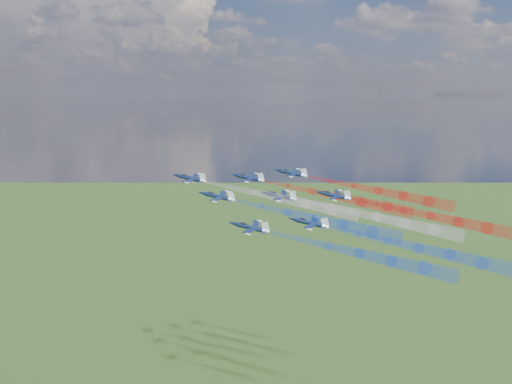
{
  "coord_description": "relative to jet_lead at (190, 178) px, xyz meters",
  "views": [
    {
      "loc": [
        -18.24,
        -180.63,
        156.24
      ],
      "look_at": [
        -0.21,
        -22.74,
        128.35
      ],
      "focal_mm": 38.91,
      "sensor_mm": 36.0,
      "label": 1
    }
  ],
  "objects": [
    {
      "name": "jet_inner_right",
      "position": [
        18.09,
        5.77,
        -1.01
      ],
      "size": [
        14.59,
        13.56,
        6.33
      ],
      "primitive_type": null,
      "rotation": [
        0.16,
        -0.16,
        1.12
      ],
      "color": "black"
    },
    {
      "name": "jet_outer_left",
      "position": [
        15.0,
        -28.73,
        -8.55
      ],
      "size": [
        14.59,
        13.56,
        6.33
      ],
      "primitive_type": null,
      "rotation": [
        0.16,
        -0.16,
        1.12
      ],
      "color": "black"
    },
    {
      "name": "jet_rear_right",
      "position": [
        42.14,
        -7.03,
        -4.76
      ],
      "size": [
        14.59,
        13.56,
        6.33
      ],
      "primitive_type": null,
      "rotation": [
        0.16,
        -0.16,
        1.12
      ],
      "color": "black"
    },
    {
      "name": "jet_rear_left",
      "position": [
        31.08,
        -25.25,
        -8.63
      ],
      "size": [
        14.59,
        13.56,
        6.33
      ],
      "primitive_type": null,
      "rotation": [
        0.16,
        -0.16,
        1.12
      ],
      "color": "black"
    },
    {
      "name": "jet_center_third",
      "position": [
        25.27,
        -10.36,
        -3.97
      ],
      "size": [
        14.59,
        13.56,
        6.33
      ],
      "primitive_type": null,
      "rotation": [
        0.16,
        -0.16,
        1.12
      ],
      "color": "black"
    },
    {
      "name": "jet_lead",
      "position": [
        0.0,
        0.0,
        0.0
      ],
      "size": [
        14.59,
        13.56,
        6.33
      ],
      "primitive_type": null,
      "rotation": [
        0.16,
        -0.16,
        1.12
      ],
      "color": "black"
    },
    {
      "name": "trail_outer_left",
      "position": [
        40.15,
        -40.04,
        -12.95
      ],
      "size": [
        43.03,
        22.73,
        11.57
      ],
      "primitive_type": null,
      "rotation": [
        0.16,
        -0.16,
        1.12
      ],
      "color": "blue"
    },
    {
      "name": "jet_outer_right",
      "position": [
        32.47,
        9.91,
        -0.33
      ],
      "size": [
        14.59,
        13.56,
        6.33
      ],
      "primitive_type": null,
      "rotation": [
        0.16,
        -0.16,
        1.12
      ],
      "color": "black"
    },
    {
      "name": "trail_rear_right",
      "position": [
        67.28,
        -18.34,
        -9.16
      ],
      "size": [
        43.03,
        22.73,
        11.57
      ],
      "primitive_type": null,
      "rotation": [
        0.16,
        -0.16,
        1.12
      ],
      "color": "red"
    },
    {
      "name": "trail_lead",
      "position": [
        25.14,
        -11.31,
        -4.4
      ],
      "size": [
        43.03,
        22.73,
        11.57
      ],
      "primitive_type": null,
      "rotation": [
        0.16,
        -0.16,
        1.12
      ],
      "color": "white"
    },
    {
      "name": "trail_inner_left",
      "position": [
        32.62,
        -24.52,
        -7.64
      ],
      "size": [
        43.03,
        22.73,
        11.57
      ],
      "primitive_type": null,
      "rotation": [
        0.16,
        -0.16,
        1.12
      ],
      "color": "blue"
    },
    {
      "name": "trail_rear_left",
      "position": [
        56.23,
        -36.56,
        -13.03
      ],
      "size": [
        43.03,
        22.73,
        11.57
      ],
      "primitive_type": null,
      "rotation": [
        0.16,
        -0.16,
        1.12
      ],
      "color": "blue"
    },
    {
      "name": "jet_inner_left",
      "position": [
        7.48,
        -13.21,
        -3.25
      ],
      "size": [
        14.59,
        13.56,
        6.33
      ],
      "primitive_type": null,
      "rotation": [
        0.16,
        -0.16,
        1.12
      ],
      "color": "black"
    },
    {
      "name": "trail_center_third",
      "position": [
        50.42,
        -21.67,
        -8.36
      ],
      "size": [
        43.03,
        22.73,
        11.57
      ],
      "primitive_type": null,
      "rotation": [
        0.16,
        -0.16,
        1.12
      ],
      "color": "white"
    },
    {
      "name": "trail_outer_right",
      "position": [
        57.61,
        -1.4,
        -4.73
      ],
      "size": [
        43.03,
        22.73,
        11.57
      ],
      "primitive_type": null,
      "rotation": [
        0.16,
        -0.16,
        1.12
      ],
      "color": "red"
    },
    {
      "name": "trail_inner_right",
      "position": [
        43.23,
        -5.54,
        -5.41
      ],
      "size": [
        43.03,
        22.73,
        11.57
      ],
      "primitive_type": null,
      "rotation": [
        0.16,
        -0.16,
        1.12
      ],
      "color": "red"
    }
  ]
}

